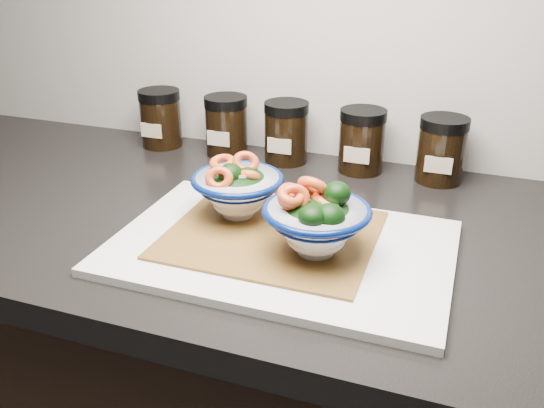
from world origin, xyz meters
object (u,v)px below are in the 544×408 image
(cutting_board, at_px, (281,247))
(spice_jar_d, at_px, (362,141))
(spice_jar_e, at_px, (441,150))
(spice_jar_b, at_px, (226,126))
(spice_jar_c, at_px, (286,132))
(spice_jar_a, at_px, (161,118))
(bowl_left, at_px, (237,189))
(bowl_right, at_px, (316,222))

(cutting_board, height_order, spice_jar_d, spice_jar_d)
(spice_jar_e, bearing_deg, spice_jar_b, 180.00)
(spice_jar_b, relative_size, spice_jar_c, 1.00)
(spice_jar_a, bearing_deg, spice_jar_c, 0.00)
(spice_jar_c, distance_m, spice_jar_d, 0.14)
(bowl_left, relative_size, spice_jar_c, 1.19)
(bowl_left, height_order, spice_jar_b, spice_jar_b)
(spice_jar_e, bearing_deg, spice_jar_c, 180.00)
(bowl_right, xyz_separation_m, spice_jar_a, (-0.42, 0.34, -0.00))
(spice_jar_d, height_order, spice_jar_e, same)
(spice_jar_a, relative_size, spice_jar_c, 1.00)
(cutting_board, bearing_deg, spice_jar_b, 124.42)
(spice_jar_b, xyz_separation_m, spice_jar_d, (0.26, 0.00, 0.00))
(bowl_left, relative_size, spice_jar_a, 1.19)
(spice_jar_d, bearing_deg, spice_jar_c, 180.00)
(cutting_board, xyz_separation_m, spice_jar_c, (-0.10, 0.33, 0.05))
(bowl_left, xyz_separation_m, spice_jar_c, (-0.02, 0.27, -0.00))
(spice_jar_e, bearing_deg, spice_jar_d, 180.00)
(cutting_board, xyz_separation_m, spice_jar_d, (0.04, 0.33, 0.05))
(cutting_board, bearing_deg, spice_jar_d, 83.14)
(spice_jar_c, xyz_separation_m, spice_jar_e, (0.28, 0.00, 0.00))
(cutting_board, height_order, spice_jar_c, spice_jar_c)
(spice_jar_b, relative_size, spice_jar_e, 1.00)
(bowl_right, distance_m, spice_jar_c, 0.37)
(spice_jar_c, distance_m, spice_jar_e, 0.28)
(spice_jar_b, height_order, spice_jar_e, same)
(bowl_left, bearing_deg, cutting_board, -32.47)
(bowl_left, distance_m, spice_jar_e, 0.38)
(cutting_board, height_order, bowl_left, bowl_left)
(bowl_right, xyz_separation_m, spice_jar_d, (-0.01, 0.34, -0.00))
(bowl_left, relative_size, spice_jar_e, 1.19)
(bowl_right, bearing_deg, spice_jar_b, 129.06)
(spice_jar_b, distance_m, spice_jar_e, 0.40)
(spice_jar_c, bearing_deg, bowl_left, -86.50)
(bowl_left, xyz_separation_m, spice_jar_d, (0.12, 0.27, -0.00))
(bowl_right, height_order, spice_jar_b, bowl_right)
(bowl_left, relative_size, spice_jar_d, 1.19)
(cutting_board, distance_m, spice_jar_c, 0.34)
(spice_jar_c, bearing_deg, bowl_right, -65.59)
(bowl_left, bearing_deg, spice_jar_e, 45.94)
(cutting_board, relative_size, bowl_left, 3.36)
(spice_jar_c, bearing_deg, spice_jar_b, 180.00)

